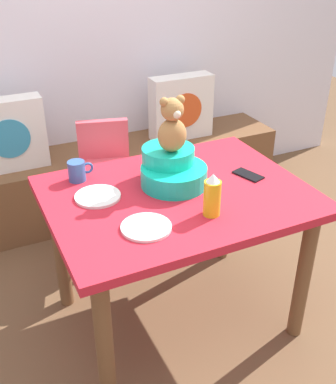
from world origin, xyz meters
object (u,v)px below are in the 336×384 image
Objects in this scene: highchair at (106,171)px; pillow_floral_left at (8,135)px; pillow_floral_right at (181,107)px; dinner_plate_far at (98,196)px; dinner_plate_near at (146,227)px; ketchup_bottle at (212,196)px; book_stack at (111,144)px; dining_table at (177,214)px; coffee_mug at (77,171)px; cell_phone at (248,175)px; teddy_bear at (172,126)px; infant_seat_teal at (172,169)px.

pillow_floral_left is at bearing 138.40° from highchair.
dinner_plate_far is (-0.94, -1.06, 0.07)m from pillow_floral_right.
dinner_plate_far is (-0.24, -0.64, 0.22)m from highchair.
pillow_floral_left reaches higher than dinner_plate_near.
ketchup_bottle reaches higher than dinner_plate_far.
book_stack is at bearing 67.77° from highchair.
pillow_floral_left is 1.09m from dinner_plate_far.
dining_table is at bearing -94.13° from book_stack.
coffee_mug reaches higher than cell_phone.
teddy_bear is at bearing -29.22° from coffee_mug.
dinner_plate_near is 0.65m from cell_phone.
infant_seat_teal reaches higher than dinner_plate_far.
teddy_bear is (0.11, -0.66, 0.50)m from highchair.
book_stack is 1.19m from dinner_plate_far.
dining_table is 5.74× the size of dinner_plate_near.
ketchup_bottle is at bearing -66.55° from pillow_floral_left.
pillow_floral_left is 1.17m from pillow_floral_right.
teddy_bear is at bearing 94.98° from ketchup_bottle.
pillow_floral_right is 2.20× the size of dinner_plate_far.
highchair reaches higher than dining_table.
cell_phone is (0.33, 0.23, -0.08)m from ketchup_bottle.
pillow_floral_left is 1.27m from teddy_bear.
pillow_floral_right is at bearing 58.30° from dinner_plate_near.
highchair reaches higher than cell_phone.
ketchup_bottle is at bearing -82.14° from highchair.
book_stack is at bearing 88.21° from ketchup_bottle.
infant_seat_teal is at bearing 94.97° from ketchup_bottle.
teddy_bear is at bearing 49.23° from dinner_plate_near.
dinner_plate_far is at bearing 138.75° from ketchup_bottle.
cell_phone is (0.36, -0.08, -0.07)m from infant_seat_teal.
dinner_plate_far is at bearing -110.56° from highchair.
dining_table is 0.34m from dinner_plate_near.
cell_phone is at bearing -76.41° from book_stack.
highchair is 0.59m from coffee_mug.
dinner_plate_far is (-0.35, 0.02, -0.27)m from teddy_bear.
pillow_floral_left is 1.33× the size of infant_seat_teal.
infant_seat_teal is at bearing -61.88° from pillow_floral_left.
coffee_mug reaches higher than highchair.
book_stack is 1.45m from ketchup_bottle.
highchair is at bearing 97.06° from dining_table.
highchair is at bearing -149.32° from pillow_floral_right.
dinner_plate_far is (0.03, -0.20, -0.04)m from coffee_mug.
ketchup_bottle reaches higher than pillow_floral_left.
book_stack is at bearing 76.87° from dinner_plate_near.
dining_table is at bearing -64.30° from pillow_floral_left.
pillow_floral_right is 2.38× the size of ketchup_bottle.
coffee_mug is (-0.37, 0.30, 0.16)m from dining_table.
highchair is at bearing 97.86° from ketchup_bottle.
infant_seat_teal is at bearing -29.15° from coffee_mug.
highchair is 1.03m from ketchup_bottle.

